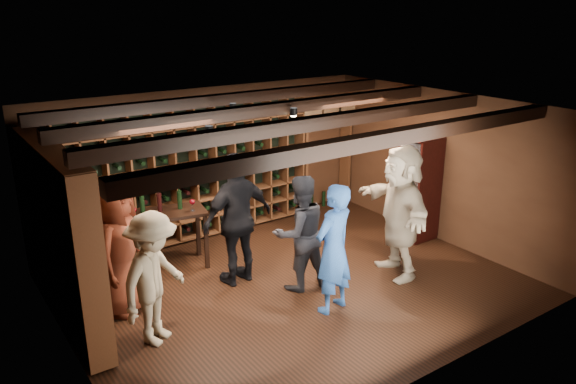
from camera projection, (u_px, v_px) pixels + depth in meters
ground at (292, 285)px, 7.98m from camera, size 6.00×6.00×0.00m
room_shell at (290, 116)px, 7.25m from camera, size 6.00×6.00×6.00m
wine_rack_back at (184, 174)px, 9.14m from camera, size 4.65×0.30×2.20m
wine_rack_left at (60, 236)px, 6.73m from camera, size 0.30×2.65×2.20m
crate_shelf at (326, 128)px, 10.59m from camera, size 1.20×0.32×2.07m
display_cabinet at (418, 190)px, 9.33m from camera, size 0.55×0.50×1.75m
man_blue_shirt at (333, 249)px, 7.08m from camera, size 0.70×0.54×1.72m
man_grey_suit at (300, 233)px, 7.67m from camera, size 0.86×0.70×1.64m
guest_red_floral at (119, 249)px, 7.03m from camera, size 1.00×1.00×1.76m
guest_woman_black at (238, 219)px, 7.79m from camera, size 1.16×0.58×1.90m
guest_khaki at (154, 279)px, 6.42m from camera, size 1.20×1.07×1.61m
guest_beige at (400, 211)px, 8.03m from camera, size 1.11×1.90×1.95m
tasting_table at (164, 219)px, 8.25m from camera, size 1.28×0.82×1.18m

